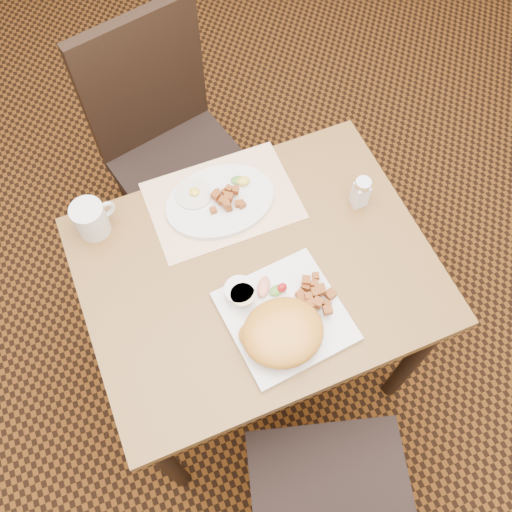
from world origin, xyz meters
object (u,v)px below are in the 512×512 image
at_px(coffee_mug, 91,219).
at_px(salt_shaker, 361,192).
at_px(table, 257,286).
at_px(plate_square, 285,316).
at_px(chair_far, 169,142).
at_px(plate_oval, 220,201).

bearing_deg(coffee_mug, salt_shaker, -16.02).
bearing_deg(coffee_mug, table, -38.04).
bearing_deg(plate_square, coffee_mug, 130.38).
bearing_deg(chair_far, plate_oval, 81.95).
relative_size(table, plate_oval, 2.96).
xyz_separation_m(chair_far, salt_shaker, (0.38, -0.57, 0.26)).
bearing_deg(plate_oval, chair_far, 94.38).
height_order(table, coffee_mug, coffee_mug).
height_order(table, plate_oval, plate_oval).
xyz_separation_m(chair_far, plate_square, (0.06, -0.81, 0.22)).
xyz_separation_m(plate_oval, salt_shaker, (0.35, -0.14, 0.04)).
relative_size(table, salt_shaker, 9.00).
bearing_deg(coffee_mug, chair_far, 50.88).
height_order(plate_square, plate_oval, plate_oval).
bearing_deg(chair_far, plate_square, 81.90).
distance_m(table, chair_far, 0.66).
distance_m(table, coffee_mug, 0.48).
relative_size(table, chair_far, 0.93).
xyz_separation_m(salt_shaker, coffee_mug, (-0.69, 0.20, -0.00)).
height_order(chair_far, coffee_mug, chair_far).
distance_m(table, plate_square, 0.19).
bearing_deg(chair_far, table, 81.95).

